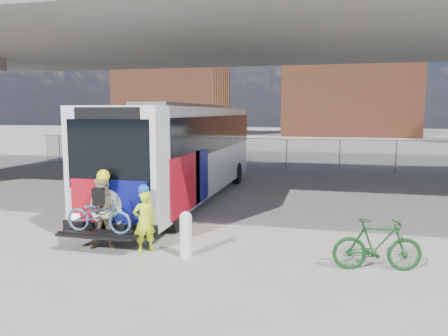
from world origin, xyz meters
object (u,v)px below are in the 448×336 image
(cyclist_hivis, at_px, (144,220))
(cyclist_tan, at_px, (104,212))
(bike_parked, at_px, (377,245))
(bollard, at_px, (186,233))
(bus, at_px, (185,145))

(cyclist_hivis, distance_m, cyclist_tan, 1.06)
(bike_parked, bearing_deg, cyclist_hivis, 81.02)
(cyclist_hivis, bearing_deg, bollard, 132.16)
(bike_parked, bearing_deg, bus, 36.47)
(bollard, distance_m, cyclist_hivis, 1.13)
(bus, bearing_deg, cyclist_tan, -89.87)
(bus, bearing_deg, bollard, -71.46)
(bike_parked, bearing_deg, bollard, 82.91)
(bus, height_order, cyclist_hivis, bus)
(bollard, relative_size, bike_parked, 0.58)
(bus, distance_m, bollard, 6.99)
(bus, height_order, bike_parked, bus)
(bus, relative_size, cyclist_tan, 6.46)
(bus, xyz_separation_m, bike_parked, (6.42, -6.33, -1.54))
(cyclist_hivis, height_order, cyclist_tan, cyclist_tan)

